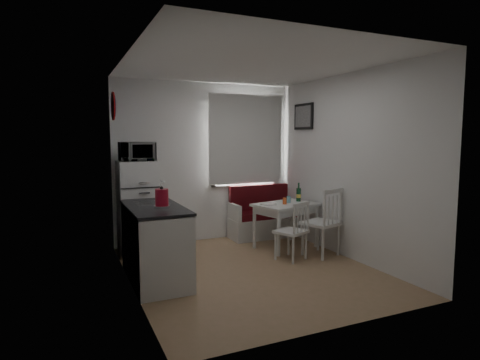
% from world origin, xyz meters
% --- Properties ---
extents(floor, '(3.00, 3.50, 0.02)m').
position_xyz_m(floor, '(0.00, 0.00, 0.00)').
color(floor, '#9D7E54').
rests_on(floor, ground).
extents(ceiling, '(3.00, 3.50, 0.02)m').
position_xyz_m(ceiling, '(0.00, 0.00, 2.60)').
color(ceiling, white).
rests_on(ceiling, wall_back).
extents(wall_back, '(3.00, 0.02, 2.60)m').
position_xyz_m(wall_back, '(0.00, 1.75, 1.30)').
color(wall_back, white).
rests_on(wall_back, floor).
extents(wall_front, '(3.00, 0.02, 2.60)m').
position_xyz_m(wall_front, '(0.00, -1.75, 1.30)').
color(wall_front, white).
rests_on(wall_front, floor).
extents(wall_left, '(0.02, 3.50, 2.60)m').
position_xyz_m(wall_left, '(-1.50, 0.00, 1.30)').
color(wall_left, white).
rests_on(wall_left, floor).
extents(wall_right, '(0.02, 3.50, 2.60)m').
position_xyz_m(wall_right, '(1.50, 0.00, 1.30)').
color(wall_right, white).
rests_on(wall_right, floor).
extents(window, '(1.22, 0.06, 1.47)m').
position_xyz_m(window, '(0.70, 1.72, 1.62)').
color(window, silver).
rests_on(window, wall_back).
extents(curtain, '(1.35, 0.02, 1.50)m').
position_xyz_m(curtain, '(0.70, 1.65, 1.68)').
color(curtain, white).
rests_on(curtain, wall_back).
extents(kitchen_counter, '(0.62, 1.32, 1.16)m').
position_xyz_m(kitchen_counter, '(-1.20, 0.16, 0.46)').
color(kitchen_counter, silver).
rests_on(kitchen_counter, floor).
extents(wall_sign, '(0.03, 0.40, 0.40)m').
position_xyz_m(wall_sign, '(-1.47, 1.45, 2.15)').
color(wall_sign, '#1C42A9').
rests_on(wall_sign, wall_left).
extents(picture_frame, '(0.04, 0.52, 0.42)m').
position_xyz_m(picture_frame, '(1.48, 1.10, 2.05)').
color(picture_frame, black).
rests_on(picture_frame, wall_right).
extents(bench, '(1.24, 0.48, 0.89)m').
position_xyz_m(bench, '(0.99, 1.51, 0.29)').
color(bench, silver).
rests_on(bench, floor).
extents(dining_table, '(1.06, 0.86, 0.69)m').
position_xyz_m(dining_table, '(0.96, 0.76, 0.62)').
color(dining_table, silver).
rests_on(dining_table, floor).
extents(chair_left, '(0.51, 0.51, 0.44)m').
position_xyz_m(chair_left, '(0.71, 0.10, 0.51)').
color(chair_left, silver).
rests_on(chair_left, floor).
extents(chair_right, '(0.58, 0.57, 0.53)m').
position_xyz_m(chair_right, '(1.21, 0.09, 0.61)').
color(chair_right, silver).
rests_on(chair_right, floor).
extents(fridge, '(0.55, 0.55, 1.37)m').
position_xyz_m(fridge, '(-1.18, 1.40, 0.68)').
color(fridge, white).
rests_on(fridge, floor).
extents(microwave, '(0.50, 0.34, 0.27)m').
position_xyz_m(microwave, '(-1.18, 1.35, 1.51)').
color(microwave, white).
rests_on(microwave, fridge).
extents(kettle, '(0.18, 0.18, 0.24)m').
position_xyz_m(kettle, '(-1.15, -0.03, 1.02)').
color(kettle, '#A50D22').
rests_on(kettle, kitchen_counter).
extents(wine_bottle, '(0.08, 0.08, 0.30)m').
position_xyz_m(wine_bottle, '(1.25, 0.86, 0.84)').
color(wine_bottle, '#154325').
rests_on(wine_bottle, dining_table).
extents(drinking_glass_orange, '(0.06, 0.06, 0.10)m').
position_xyz_m(drinking_glass_orange, '(0.91, 0.71, 0.74)').
color(drinking_glass_orange, '#E65C26').
rests_on(drinking_glass_orange, dining_table).
extents(drinking_glass_blue, '(0.06, 0.06, 0.10)m').
position_xyz_m(drinking_glass_blue, '(1.04, 0.81, 0.75)').
color(drinking_glass_blue, '#75B7C7').
rests_on(drinking_glass_blue, dining_table).
extents(plate, '(0.26, 0.26, 0.02)m').
position_xyz_m(plate, '(0.66, 0.78, 0.70)').
color(plate, white).
rests_on(plate, dining_table).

